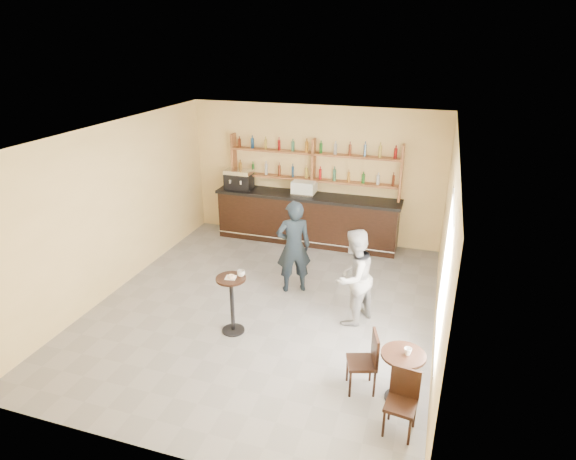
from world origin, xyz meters
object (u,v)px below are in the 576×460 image
(bar_counter, at_px, (307,219))
(chair_west, at_px, (362,362))
(chair_south, at_px, (401,405))
(patron_second, at_px, (353,277))
(espresso_machine, at_px, (239,179))
(cafe_table, at_px, (401,377))
(man_main, at_px, (294,247))
(pedestal_table, at_px, (232,305))
(pastry_case, at_px, (304,188))

(bar_counter, height_order, chair_west, bar_counter)
(bar_counter, bearing_deg, chair_south, -63.35)
(chair_west, xyz_separation_m, patron_second, (-0.45, 1.69, 0.40))
(espresso_machine, relative_size, cafe_table, 0.86)
(bar_counter, height_order, patron_second, patron_second)
(man_main, xyz_separation_m, chair_south, (2.34, -3.09, -0.49))
(pedestal_table, xyz_separation_m, man_main, (0.55, 1.67, 0.41))
(espresso_machine, xyz_separation_m, pedestal_table, (1.56, -4.03, -0.91))
(bar_counter, relative_size, chair_south, 5.07)
(bar_counter, relative_size, chair_west, 4.84)
(espresso_machine, distance_m, man_main, 3.20)
(espresso_machine, relative_size, pedestal_table, 0.63)
(pastry_case, relative_size, man_main, 0.30)
(chair_west, bearing_deg, cafe_table, 67.07)
(man_main, height_order, cafe_table, man_main)
(cafe_table, bearing_deg, chair_south, -85.24)
(espresso_machine, bearing_deg, cafe_table, -50.03)
(bar_counter, relative_size, man_main, 2.38)
(bar_counter, height_order, espresso_machine, espresso_machine)
(chair_south, relative_size, patron_second, 0.50)
(pedestal_table, bearing_deg, chair_south, -26.11)
(espresso_machine, height_order, cafe_table, espresso_machine)
(pastry_case, xyz_separation_m, cafe_table, (2.75, -4.84, -0.97))
(bar_counter, relative_size, espresso_machine, 6.78)
(bar_counter, distance_m, chair_west, 5.25)
(pastry_case, relative_size, cafe_table, 0.73)
(man_main, distance_m, chair_south, 3.90)
(espresso_machine, height_order, pastry_case, espresso_machine)
(chair_west, bearing_deg, espresso_machine, -159.01)
(man_main, bearing_deg, chair_west, 99.00)
(bar_counter, xyz_separation_m, patron_second, (1.68, -3.10, 0.26))
(espresso_machine, bearing_deg, bar_counter, -2.25)
(pastry_case, bearing_deg, man_main, -80.78)
(cafe_table, xyz_separation_m, chair_south, (0.05, -0.60, 0.05))
(man_main, relative_size, patron_second, 1.07)
(chair_west, bearing_deg, man_main, -162.28)
(bar_counter, bearing_deg, cafe_table, -61.03)
(chair_west, bearing_deg, pastry_case, -173.03)
(man_main, bearing_deg, chair_south, 100.65)
(espresso_machine, distance_m, chair_west, 6.22)
(espresso_machine, relative_size, chair_south, 0.75)
(man_main, bearing_deg, espresso_machine, -74.62)
(patron_second, bearing_deg, espresso_machine, -105.31)
(bar_counter, bearing_deg, pastry_case, 180.00)
(bar_counter, distance_m, espresso_machine, 1.90)
(pastry_case, distance_m, chair_south, 6.19)
(pedestal_table, height_order, man_main, man_main)
(bar_counter, bearing_deg, espresso_machine, 180.00)
(espresso_machine, bearing_deg, chair_south, -53.02)
(pastry_case, xyz_separation_m, patron_second, (1.76, -3.10, -0.49))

